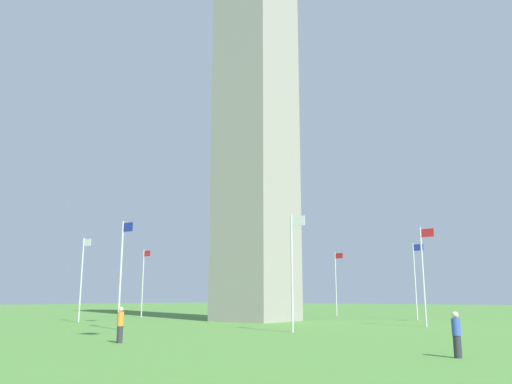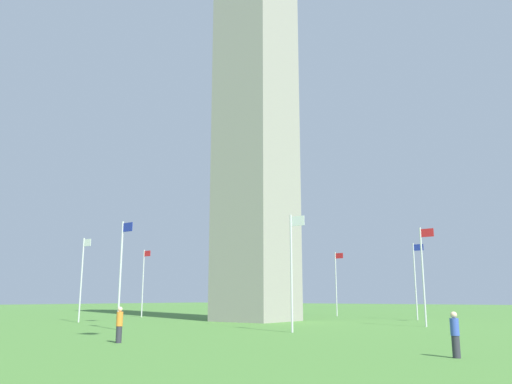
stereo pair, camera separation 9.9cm
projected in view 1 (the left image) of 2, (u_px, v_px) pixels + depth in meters
The scene contains 12 objects.
ground_plane at pixel (256, 321), 48.28m from camera, with size 260.00×260.00×0.00m, color #477A33.
obelisk_monument at pixel (256, 36), 54.17m from camera, with size 6.43×6.43×58.48m.
flagpole_n at pixel (424, 271), 39.67m from camera, with size 1.12×0.14×7.58m.
flagpole_ne at pixel (415, 277), 51.38m from camera, with size 1.12×0.14×7.58m.
flagpole_e at pixel (336, 281), 61.75m from camera, with size 1.12×0.14×7.58m.
flagpole_se at pixel (238, 281), 64.69m from camera, with size 1.12×0.14×7.58m.
flagpole_s at pixel (143, 280), 58.50m from camera, with size 1.12×0.14×7.58m.
flagpole_sw at pixel (82, 275), 46.79m from camera, with size 1.12×0.14×7.58m.
flagpole_w at pixel (121, 269), 36.42m from camera, with size 1.12×0.14×7.58m.
flagpole_nw at pixel (293, 266), 33.47m from camera, with size 1.12×0.14×7.58m.
person_blue_shirt at pixel (457, 335), 19.05m from camera, with size 0.32×0.32×1.67m.
person_orange_shirt at pixel (120, 325), 25.28m from camera, with size 0.32×0.32×1.74m.
Camera 1 is at (29.68, -39.92, 2.19)m, focal length 36.03 mm.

